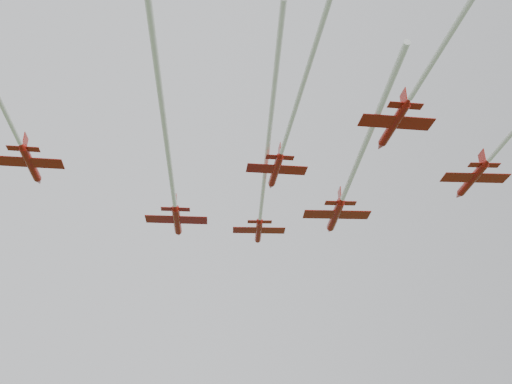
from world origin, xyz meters
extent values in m
cylinder|color=#A5150E|center=(-0.21, 18.99, 55.50)|extent=(2.50, 8.73, 1.12)
cone|color=#A5150E|center=(0.64, 24.17, 55.50)|extent=(1.40, 1.99, 1.12)
cone|color=#A5150E|center=(-1.00, 14.11, 55.50)|extent=(1.20, 1.37, 1.02)
ellipsoid|color=black|center=(0.12, 21.00, 55.91)|extent=(0.58, 1.02, 0.33)
cube|color=#A5150E|center=(-0.34, 18.19, 55.25)|extent=(9.28, 4.06, 0.10)
cube|color=#A5150E|center=(-0.85, 15.07, 55.50)|extent=(4.22, 1.86, 0.08)
cube|color=#A5150E|center=(-0.81, 15.27, 56.62)|extent=(0.40, 1.83, 2.04)
cylinder|color=white|center=(-5.03, -10.65, 55.45)|extent=(8.49, 48.50, 0.61)
cylinder|color=#A5150E|center=(-14.80, 11.31, 53.03)|extent=(2.31, 9.23, 1.18)
cone|color=#A5150E|center=(-14.12, 16.82, 53.03)|extent=(1.42, 2.07, 1.18)
cone|color=#A5150E|center=(-15.45, 6.13, 53.03)|extent=(1.23, 1.42, 1.08)
ellipsoid|color=black|center=(-14.54, 13.45, 53.46)|extent=(0.58, 1.07, 0.34)
cube|color=#A5150E|center=(-14.91, 10.46, 52.76)|extent=(9.75, 3.95, 0.11)
cube|color=#A5150E|center=(-15.32, 7.15, 53.03)|extent=(4.43, 1.82, 0.09)
cube|color=#A5150E|center=(-15.30, 7.36, 54.22)|extent=(0.35, 1.94, 2.15)
cylinder|color=white|center=(-18.70, -19.82, 52.98)|extent=(6.98, 50.81, 0.65)
cylinder|color=#A5150E|center=(8.14, 2.77, 52.18)|extent=(2.69, 9.50, 1.22)
cone|color=#A5150E|center=(9.04, 8.40, 52.18)|extent=(1.52, 2.16, 1.22)
cone|color=#A5150E|center=(7.29, -2.55, 52.18)|extent=(1.30, 1.49, 1.11)
ellipsoid|color=black|center=(8.49, 4.96, 52.63)|extent=(0.63, 1.11, 0.35)
cube|color=#A5150E|center=(8.00, 1.89, 51.91)|extent=(10.09, 4.38, 0.11)
cube|color=#A5150E|center=(7.46, -1.51, 52.18)|extent=(4.59, 2.01, 0.09)
cube|color=#A5150E|center=(7.49, -1.29, 53.40)|extent=(0.42, 1.99, 2.22)
cylinder|color=white|center=(4.64, -19.14, 52.13)|extent=(5.76, 32.09, 0.67)
cylinder|color=#A5150E|center=(-34.35, -3.66, 52.90)|extent=(1.65, 8.18, 1.05)
cone|color=#A5150E|center=(-33.98, 1.25, 52.90)|extent=(1.18, 1.79, 1.05)
cone|color=#A5150E|center=(-34.70, -8.28, 52.90)|extent=(1.04, 1.22, 0.96)
ellipsoid|color=black|center=(-34.21, -1.75, 53.28)|extent=(0.47, 0.94, 0.31)
cube|color=#A5150E|center=(-34.41, -4.42, 52.66)|extent=(8.58, 3.10, 0.10)
cube|color=#A5150E|center=(-34.63, -7.38, 52.90)|extent=(3.90, 1.43, 0.08)
cube|color=#A5150E|center=(-34.61, -7.19, 53.95)|extent=(0.22, 1.72, 1.91)
cylinder|color=#A5150E|center=(-2.88, -5.43, 54.31)|extent=(1.63, 7.82, 1.00)
cone|color=#A5150E|center=(-2.50, -0.74, 54.31)|extent=(1.13, 1.72, 1.00)
cone|color=#A5150E|center=(-3.24, -9.85, 54.31)|extent=(1.00, 1.17, 0.91)
ellipsoid|color=black|center=(-2.73, -3.61, 54.68)|extent=(0.45, 0.90, 0.29)
cube|color=#A5150E|center=(-2.94, -6.16, 54.08)|extent=(8.20, 3.02, 0.09)
cube|color=#A5150E|center=(-3.17, -8.98, 54.31)|extent=(3.73, 1.39, 0.07)
cube|color=#A5150E|center=(-3.15, -8.80, 55.32)|extent=(0.22, 1.65, 1.83)
cylinder|color=white|center=(-4.75, -28.48, 54.27)|extent=(3.49, 36.30, 0.55)
cylinder|color=#A5150E|center=(21.58, -12.48, 51.94)|extent=(2.25, 8.17, 1.05)
cone|color=#A5150E|center=(22.31, -7.62, 51.94)|extent=(1.29, 1.85, 1.05)
cone|color=#A5150E|center=(20.88, -17.05, 51.94)|extent=(1.11, 1.27, 0.95)
ellipsoid|color=black|center=(21.86, -10.59, 52.32)|extent=(0.53, 0.96, 0.31)
cube|color=#A5150E|center=(21.46, -13.23, 51.70)|extent=(8.67, 3.71, 0.10)
cube|color=#A5150E|center=(21.02, -16.16, 51.94)|extent=(3.94, 1.70, 0.08)
cube|color=#A5150E|center=(21.05, -15.97, 52.99)|extent=(0.35, 1.71, 1.91)
cylinder|color=#A5150E|center=(6.29, -22.61, 51.97)|extent=(1.60, 7.79, 1.00)
cone|color=#A5150E|center=(6.65, -17.94, 51.97)|extent=(1.12, 1.71, 1.00)
cone|color=#A5150E|center=(5.95, -27.01, 51.97)|extent=(0.99, 1.16, 0.91)
ellipsoid|color=black|center=(6.43, -20.80, 52.33)|extent=(0.45, 0.89, 0.29)
cube|color=#A5150E|center=(6.23, -23.34, 51.74)|extent=(8.16, 2.98, 0.09)
cube|color=#A5150E|center=(6.01, -26.15, 51.97)|extent=(3.71, 1.37, 0.07)
cube|color=#A5150E|center=(6.03, -25.97, 52.97)|extent=(0.22, 1.64, 1.82)
camera|label=1|loc=(-18.79, -71.16, 18.12)|focal=40.00mm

